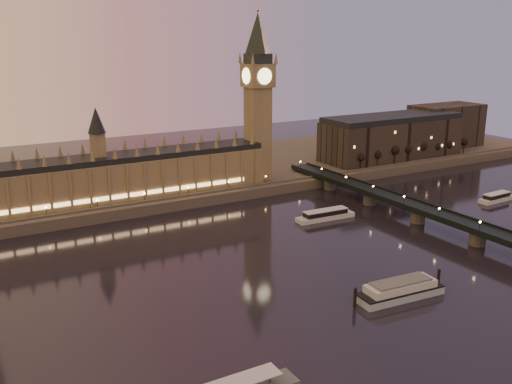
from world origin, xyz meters
The scene contains 17 objects.
ground centered at (0.00, 0.00, 0.00)m, with size 700.00×700.00×0.00m, color black.
far_embankment centered at (30.00, 165.00, 3.00)m, with size 560.00×130.00×6.00m, color #423D35.
palace_of_westminster centered at (-40.12, 120.99, 21.71)m, with size 180.00×26.62×52.00m.
big_ben centered at (53.99, 120.99, 63.95)m, with size 17.68×17.68×104.00m.
westminster_bridge centered at (91.61, 0.00, 5.52)m, with size 13.20×260.00×15.30m.
city_block centered at (194.94, 130.93, 22.24)m, with size 155.00×45.00×34.00m.
bare_tree_0 centered at (129.78, 109.00, 14.43)m, with size 5.56×5.56×11.31m.
bare_tree_1 centered at (144.01, 109.00, 14.43)m, with size 5.56×5.56×11.31m.
bare_tree_2 centered at (158.23, 109.00, 14.43)m, with size 5.56×5.56×11.31m.
bare_tree_3 centered at (172.46, 109.00, 14.43)m, with size 5.56×5.56×11.31m.
bare_tree_4 centered at (186.69, 109.00, 14.43)m, with size 5.56×5.56×11.31m.
bare_tree_5 centered at (200.91, 109.00, 14.43)m, with size 5.56×5.56×11.31m.
bare_tree_6 centered at (215.14, 109.00, 14.43)m, with size 5.56×5.56×11.31m.
bare_tree_7 centered at (229.36, 109.00, 14.43)m, with size 5.56×5.56×11.31m.
cruise_boat_a centered at (53.18, 47.47, 2.35)m, with size 33.67×8.87×5.34m.
cruise_boat_c centered at (161.32, 24.54, 2.21)m, with size 25.42×8.11×5.02m.
moored_barge centered at (21.32, -42.03, 3.13)m, with size 40.30×12.46×7.41m.
Camera 1 is at (-123.09, -184.65, 96.01)m, focal length 40.00 mm.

